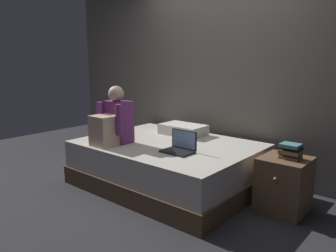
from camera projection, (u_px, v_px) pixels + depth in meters
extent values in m
plane|color=#2D2D33|center=(164.00, 197.00, 3.57)|extent=(8.00, 8.00, 0.00)
cube|color=slate|center=(225.00, 68.00, 4.20)|extent=(5.60, 0.10, 2.70)
cube|color=brown|center=(168.00, 176.00, 3.90)|extent=(2.00, 1.50, 0.21)
cube|color=beige|center=(168.00, 155.00, 3.84)|extent=(1.96, 1.46, 0.31)
cube|color=brown|center=(284.00, 184.00, 3.20)|extent=(0.44, 0.44, 0.54)
sphere|color=gray|center=(275.00, 179.00, 3.01)|extent=(0.04, 0.04, 0.04)
cube|color=#75337A|center=(119.00, 122.00, 3.80)|extent=(0.30, 0.20, 0.48)
sphere|color=beige|center=(116.00, 94.00, 3.71)|extent=(0.18, 0.18, 0.18)
cube|color=beige|center=(104.00, 131.00, 3.65)|extent=(0.26, 0.24, 0.34)
cylinder|color=#75337A|center=(100.00, 117.00, 3.79)|extent=(0.07, 0.07, 0.34)
cylinder|color=#75337A|center=(119.00, 120.00, 3.58)|extent=(0.07, 0.07, 0.34)
cube|color=black|center=(177.00, 152.00, 3.40)|extent=(0.32, 0.22, 0.02)
cube|color=black|center=(184.00, 139.00, 3.46)|extent=(0.32, 0.01, 0.20)
cube|color=#8CB2EA|center=(184.00, 140.00, 3.46)|extent=(0.29, 0.00, 0.18)
cube|color=silver|center=(183.00, 130.00, 4.22)|extent=(0.56, 0.36, 0.13)
cube|color=brown|center=(290.00, 157.00, 3.12)|extent=(0.19, 0.14, 0.03)
cube|color=#284C84|center=(291.00, 154.00, 3.12)|extent=(0.18, 0.12, 0.03)
cube|color=brown|center=(290.00, 152.00, 3.10)|extent=(0.19, 0.15, 0.03)
cube|color=black|center=(290.00, 148.00, 3.11)|extent=(0.20, 0.13, 0.03)
cube|color=teal|center=(291.00, 145.00, 3.08)|extent=(0.17, 0.15, 0.03)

